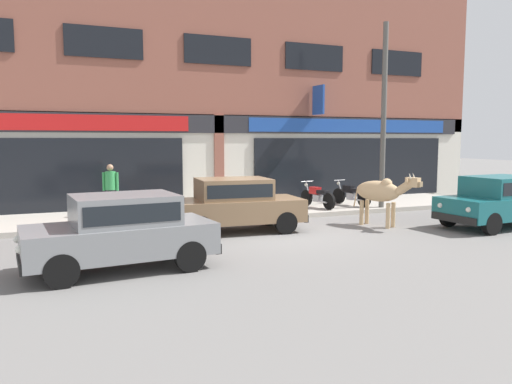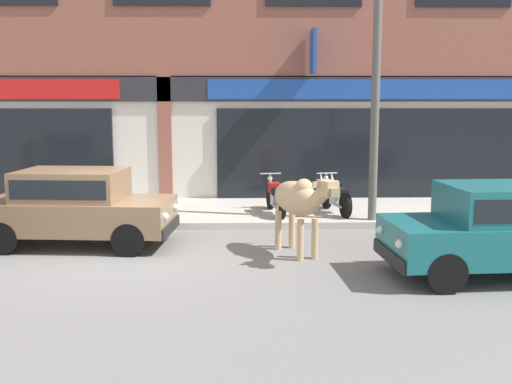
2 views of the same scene
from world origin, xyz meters
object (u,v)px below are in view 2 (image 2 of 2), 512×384
cow (299,200)px  car_2 (503,226)px  car_1 (76,204)px  utility_pole (376,75)px  motorcycle_1 (335,196)px  motorcycle_0 (276,197)px

cow → car_2: cow is taller
car_1 → utility_pole: (6.01, 1.64, 2.48)m
car_2 → utility_pole: 4.75m
motorcycle_1 → utility_pole: 2.96m
car_2 → motorcycle_0: bearing=125.0°
car_2 → car_1: bearing=162.8°
cow → motorcycle_0: (-0.23, 3.27, -0.47)m
car_1 → motorcycle_0: bearing=32.0°
motorcycle_0 → cow: bearing=-86.1°
motorcycle_1 → utility_pole: (0.68, -0.86, 2.75)m
utility_pole → car_1: bearing=-164.8°
car_1 → motorcycle_0: (3.93, 2.45, -0.28)m
motorcycle_0 → utility_pole: 3.55m
car_1 → motorcycle_1: size_ratio=2.07×
car_2 → motorcycle_0: size_ratio=2.04×
car_2 → utility_pole: size_ratio=0.59×
cow → car_2: 3.37m
car_1 → car_2: 7.54m
car_2 → cow: bearing=155.1°
motorcycle_0 → utility_pole: (2.08, -0.82, 2.75)m
cow → car_1: bearing=168.9°
motorcycle_0 → motorcycle_1: bearing=1.9°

